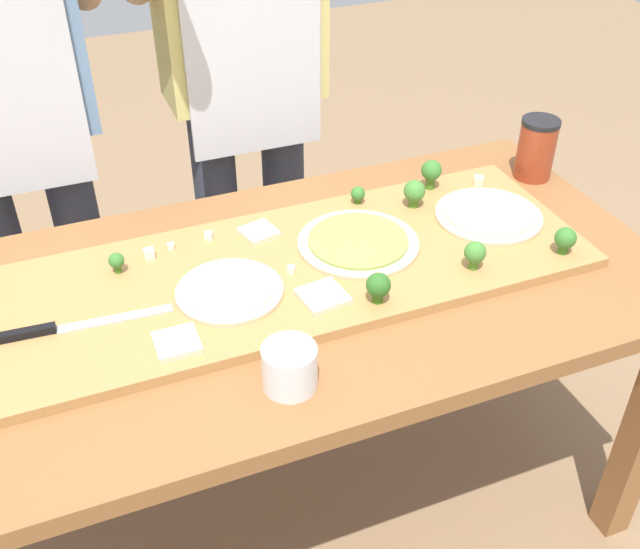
# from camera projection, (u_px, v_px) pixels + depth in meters

# --- Properties ---
(ground_plane) EXTENTS (8.00, 8.00, 0.00)m
(ground_plane) POSITION_uv_depth(u_px,v_px,m) (282.00, 512.00, 1.98)
(ground_plane) COLOR #896B4C
(prep_table) EXTENTS (1.69, 0.81, 0.75)m
(prep_table) POSITION_uv_depth(u_px,v_px,m) (272.00, 324.00, 1.59)
(prep_table) COLOR brown
(prep_table) RESTS_ON ground
(cutting_board) EXTENTS (1.30, 0.45, 0.02)m
(cutting_board) POSITION_uv_depth(u_px,v_px,m) (285.00, 272.00, 1.56)
(cutting_board) COLOR #B27F47
(cutting_board) RESTS_ON prep_table
(chefs_knife) EXTENTS (0.33, 0.04, 0.02)m
(chefs_knife) POSITION_uv_depth(u_px,v_px,m) (60.00, 328.00, 1.39)
(chefs_knife) COLOR #B7BABF
(chefs_knife) RESTS_ON cutting_board
(pizza_whole_pesto_green) EXTENTS (0.26, 0.26, 0.02)m
(pizza_whole_pesto_green) POSITION_uv_depth(u_px,v_px,m) (358.00, 242.00, 1.61)
(pizza_whole_pesto_green) COLOR beige
(pizza_whole_pesto_green) RESTS_ON cutting_board
(pizza_whole_cheese_artichoke) EXTENTS (0.24, 0.24, 0.02)m
(pizza_whole_cheese_artichoke) POSITION_uv_depth(u_px,v_px,m) (488.00, 215.00, 1.70)
(pizza_whole_cheese_artichoke) COLOR beige
(pizza_whole_cheese_artichoke) RESTS_ON cutting_board
(pizza_whole_white_garlic) EXTENTS (0.21, 0.21, 0.02)m
(pizza_whole_white_garlic) POSITION_uv_depth(u_px,v_px,m) (230.00, 290.00, 1.48)
(pizza_whole_white_garlic) COLOR beige
(pizza_whole_white_garlic) RESTS_ON cutting_board
(pizza_slice_center) EXTENTS (0.09, 0.09, 0.01)m
(pizza_slice_center) POSITION_uv_depth(u_px,v_px,m) (259.00, 232.00, 1.65)
(pizza_slice_center) COLOR beige
(pizza_slice_center) RESTS_ON cutting_board
(pizza_slice_far_left) EXTENTS (0.08, 0.08, 0.01)m
(pizza_slice_far_left) POSITION_uv_depth(u_px,v_px,m) (177.00, 343.00, 1.35)
(pizza_slice_far_left) COLOR beige
(pizza_slice_far_left) RESTS_ON cutting_board
(pizza_slice_near_left) EXTENTS (0.10, 0.10, 0.01)m
(pizza_slice_near_left) POSITION_uv_depth(u_px,v_px,m) (323.00, 296.00, 1.46)
(pizza_slice_near_left) COLOR beige
(pizza_slice_near_left) RESTS_ON cutting_board
(broccoli_floret_center_left) EXTENTS (0.05, 0.05, 0.06)m
(broccoli_floret_center_left) POSITION_uv_depth(u_px,v_px,m) (475.00, 253.00, 1.53)
(broccoli_floret_center_left) COLOR #487A23
(broccoli_floret_center_left) RESTS_ON cutting_board
(broccoli_floret_front_right) EXTENTS (0.05, 0.05, 0.07)m
(broccoli_floret_front_right) POSITION_uv_depth(u_px,v_px,m) (414.00, 192.00, 1.73)
(broccoli_floret_front_right) COLOR #487A23
(broccoli_floret_front_right) RESTS_ON cutting_board
(broccoli_floret_back_mid) EXTENTS (0.05, 0.05, 0.07)m
(broccoli_floret_back_mid) POSITION_uv_depth(u_px,v_px,m) (431.00, 172.00, 1.79)
(broccoli_floret_back_mid) COLOR #3F7220
(broccoli_floret_back_mid) RESTS_ON cutting_board
(broccoli_floret_front_left) EXTENTS (0.05, 0.05, 0.06)m
(broccoli_floret_front_left) POSITION_uv_depth(u_px,v_px,m) (378.00, 286.00, 1.44)
(broccoli_floret_front_left) COLOR #366618
(broccoli_floret_front_left) RESTS_ON cutting_board
(broccoli_floret_back_right) EXTENTS (0.05, 0.05, 0.06)m
(broccoli_floret_back_right) POSITION_uv_depth(u_px,v_px,m) (565.00, 239.00, 1.57)
(broccoli_floret_back_right) COLOR #3F7220
(broccoli_floret_back_right) RESTS_ON cutting_board
(broccoli_floret_front_mid) EXTENTS (0.03, 0.03, 0.05)m
(broccoli_floret_front_mid) POSITION_uv_depth(u_px,v_px,m) (116.00, 261.00, 1.52)
(broccoli_floret_front_mid) COLOR #3F7220
(broccoli_floret_front_mid) RESTS_ON cutting_board
(broccoli_floret_center_right) EXTENTS (0.03, 0.03, 0.04)m
(broccoli_floret_center_right) POSITION_uv_depth(u_px,v_px,m) (358.00, 194.00, 1.75)
(broccoli_floret_center_right) COLOR #3F7220
(broccoli_floret_center_right) RESTS_ON cutting_board
(cheese_crumble_a) EXTENTS (0.02, 0.02, 0.02)m
(cheese_crumble_a) POSITION_uv_depth(u_px,v_px,m) (149.00, 254.00, 1.57)
(cheese_crumble_a) COLOR white
(cheese_crumble_a) RESTS_ON cutting_board
(cheese_crumble_b) EXTENTS (0.03, 0.03, 0.02)m
(cheese_crumble_b) POSITION_uv_depth(u_px,v_px,m) (479.00, 181.00, 1.82)
(cheese_crumble_b) COLOR silver
(cheese_crumble_b) RESTS_ON cutting_board
(cheese_crumble_c) EXTENTS (0.02, 0.02, 0.02)m
(cheese_crumble_c) POSITION_uv_depth(u_px,v_px,m) (209.00, 236.00, 1.63)
(cheese_crumble_c) COLOR white
(cheese_crumble_c) RESTS_ON cutting_board
(cheese_crumble_d) EXTENTS (0.02, 0.02, 0.01)m
(cheese_crumble_d) POSITION_uv_depth(u_px,v_px,m) (171.00, 246.00, 1.60)
(cheese_crumble_d) COLOR silver
(cheese_crumble_d) RESTS_ON cutting_board
(cheese_crumble_e) EXTENTS (0.02, 0.02, 0.01)m
(cheese_crumble_e) POSITION_uv_depth(u_px,v_px,m) (291.00, 269.00, 1.53)
(cheese_crumble_e) COLOR white
(cheese_crumble_e) RESTS_ON cutting_board
(flour_cup) EXTENTS (0.10, 0.10, 0.08)m
(flour_cup) POSITION_uv_depth(u_px,v_px,m) (290.00, 369.00, 1.29)
(flour_cup) COLOR white
(flour_cup) RESTS_ON prep_table
(sauce_jar) EXTENTS (0.10, 0.10, 0.16)m
(sauce_jar) POSITION_uv_depth(u_px,v_px,m) (536.00, 149.00, 1.87)
(sauce_jar) COLOR #99381E
(sauce_jar) RESTS_ON prep_table
(cook_left) EXTENTS (0.54, 0.39, 1.67)m
(cook_left) POSITION_uv_depth(u_px,v_px,m) (1.00, 93.00, 1.72)
(cook_left) COLOR #333847
(cook_left) RESTS_ON ground
(cook_right) EXTENTS (0.54, 0.39, 1.67)m
(cook_right) POSITION_uv_depth(u_px,v_px,m) (243.00, 59.00, 1.89)
(cook_right) COLOR #333847
(cook_right) RESTS_ON ground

